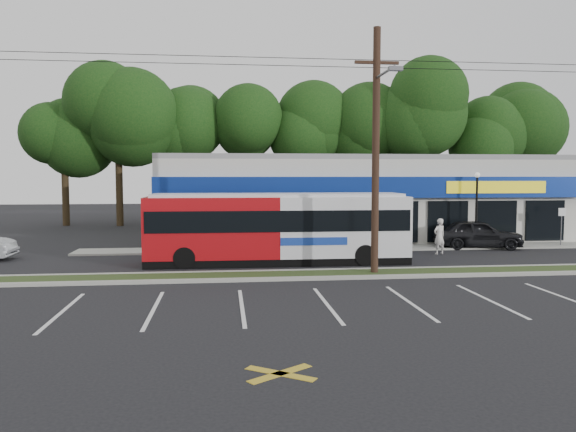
# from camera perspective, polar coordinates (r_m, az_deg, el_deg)

# --- Properties ---
(ground) EXTENTS (120.00, 120.00, 0.00)m
(ground) POSITION_cam_1_polar(r_m,az_deg,el_deg) (21.91, 1.82, -6.62)
(ground) COLOR black
(ground) RESTS_ON ground
(grass_strip) EXTENTS (40.00, 1.60, 0.12)m
(grass_strip) POSITION_cam_1_polar(r_m,az_deg,el_deg) (22.87, 1.46, -6.00)
(grass_strip) COLOR #283917
(grass_strip) RESTS_ON ground
(curb_south) EXTENTS (40.00, 0.25, 0.14)m
(curb_south) POSITION_cam_1_polar(r_m,az_deg,el_deg) (22.04, 1.76, -6.37)
(curb_south) COLOR #9E9E93
(curb_south) RESTS_ON ground
(curb_north) EXTENTS (40.00, 0.25, 0.14)m
(curb_north) POSITION_cam_1_polar(r_m,az_deg,el_deg) (23.70, 1.17, -5.62)
(curb_north) COLOR #9E9E93
(curb_north) RESTS_ON ground
(sidewalk) EXTENTS (32.00, 2.20, 0.10)m
(sidewalk) POSITION_cam_1_polar(r_m,az_deg,el_deg) (31.63, 8.45, -3.21)
(sidewalk) COLOR #9E9E93
(sidewalk) RESTS_ON ground
(strip_mall) EXTENTS (25.00, 12.55, 5.30)m
(strip_mall) POSITION_cam_1_polar(r_m,az_deg,el_deg) (38.22, 6.54, 2.00)
(strip_mall) COLOR beige
(strip_mall) RESTS_ON ground
(utility_pole) EXTENTS (50.00, 2.77, 10.00)m
(utility_pole) POSITION_cam_1_polar(r_m,az_deg,el_deg) (23.04, 8.56, 7.39)
(utility_pole) COLOR black
(utility_pole) RESTS_ON ground
(lamp_post) EXTENTS (0.30, 0.30, 4.25)m
(lamp_post) POSITION_cam_1_polar(r_m,az_deg,el_deg) (33.27, 18.62, 1.51)
(lamp_post) COLOR black
(lamp_post) RESTS_ON ground
(sign_post) EXTENTS (0.45, 0.10, 2.23)m
(sign_post) POSITION_cam_1_polar(r_m,az_deg,el_deg) (35.56, 26.05, -0.34)
(sign_post) COLOR #59595E
(sign_post) RESTS_ON ground
(tree_line) EXTENTS (46.76, 6.76, 11.83)m
(tree_line) POSITION_cam_1_polar(r_m,az_deg,el_deg) (48.02, 2.07, 9.36)
(tree_line) COLOR black
(tree_line) RESTS_ON ground
(metrobus) EXTENTS (12.12, 2.66, 3.25)m
(metrobus) POSITION_cam_1_polar(r_m,az_deg,el_deg) (26.02, -1.02, -1.06)
(metrobus) COLOR #A90D12
(metrobus) RESTS_ON ground
(car_dark) EXTENTS (5.09, 2.87, 1.64)m
(car_dark) POSITION_cam_1_polar(r_m,az_deg,el_deg) (33.13, 18.73, -1.72)
(car_dark) COLOR black
(car_dark) RESTS_ON ground
(pedestrian_a) EXTENTS (0.79, 0.64, 1.86)m
(pedestrian_a) POSITION_cam_1_polar(r_m,az_deg,el_deg) (30.10, 15.12, -2.01)
(pedestrian_a) COLOR silver
(pedestrian_a) RESTS_ON ground
(pedestrian_b) EXTENTS (0.99, 0.93, 1.63)m
(pedestrian_b) POSITION_cam_1_polar(r_m,az_deg,el_deg) (29.88, 3.41, -2.13)
(pedestrian_b) COLOR beige
(pedestrian_b) RESTS_ON ground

